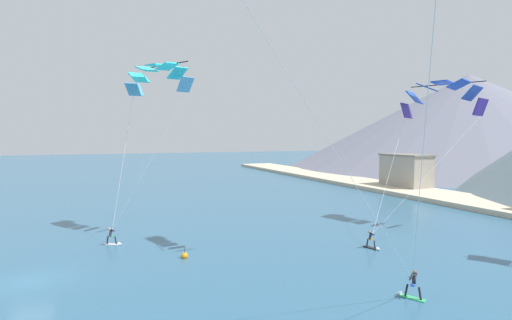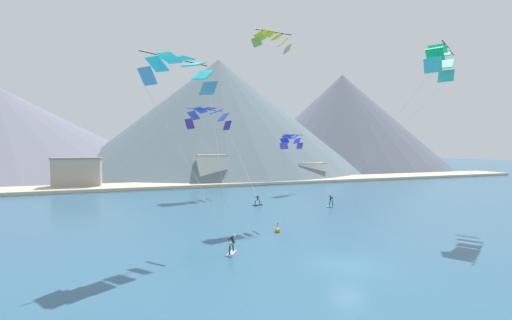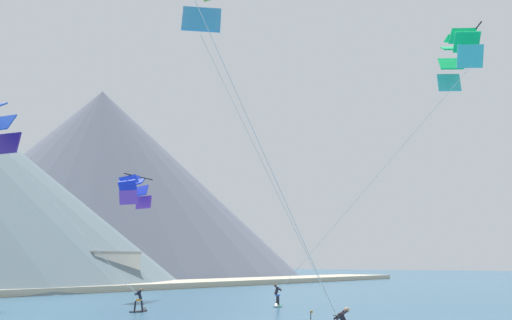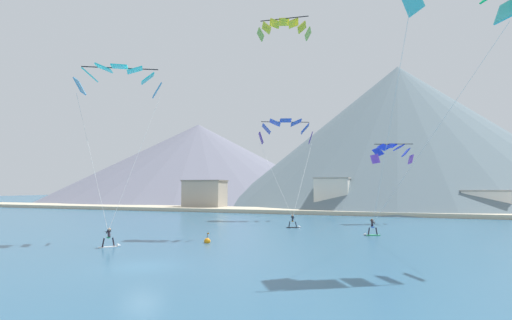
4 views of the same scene
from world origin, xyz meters
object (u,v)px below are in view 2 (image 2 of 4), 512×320
Objects in this scene: parafoil_kite_distant_high_outer at (291,140)px; parafoil_kite_distant_low_drift at (272,39)px; parafoil_kite_near_trail at (181,70)px; parafoil_kite_mid_center at (209,116)px; kitesurfer_near_lead at (330,203)px; kitesurfer_near_trail at (233,247)px; kitesurfer_mid_center at (259,202)px; race_marker_buoy at (277,231)px; parafoil_kite_near_lead at (440,60)px.

parafoil_kite_distant_low_drift is (-10.78, -16.38, 13.13)m from parafoil_kite_distant_high_outer.
parafoil_kite_near_trail is 37.20m from parafoil_kite_distant_high_outer.
parafoil_kite_distant_low_drift reaches higher than parafoil_kite_near_trail.
parafoil_kite_mid_center is (8.47, 28.43, -1.60)m from parafoil_kite_near_trail.
kitesurfer_near_lead is 1.05× the size of kitesurfer_near_trail.
parafoil_kite_mid_center is (-13.95, 17.38, 13.48)m from kitesurfer_near_lead.
parafoil_kite_distant_low_drift reaches higher than parafoil_kite_distant_high_outer.
race_marker_buoy is at bearing -103.52° from kitesurfer_mid_center.
kitesurfer_near_lead is 22.90m from parafoil_kite_near_lead.
parafoil_kite_distant_high_outer is at bearing 61.84° from race_marker_buoy.
race_marker_buoy is at bearing 177.32° from parafoil_kite_near_lead.
kitesurfer_mid_center is (9.82, 20.36, -0.04)m from kitesurfer_near_trail.
kitesurfer_near_lead reaches higher than kitesurfer_mid_center.
parafoil_kite_distant_high_outer reaches higher than kitesurfer_near_trail.
parafoil_kite_distant_low_drift is (13.37, 11.33, 7.37)m from parafoil_kite_near_trail.
parafoil_kite_distant_low_drift is (-9.05, 0.27, 22.45)m from kitesurfer_near_lead.
race_marker_buoy is (-3.70, -15.39, -0.28)m from kitesurfer_mid_center.
parafoil_kite_near_lead is 18.43× the size of race_marker_buoy.
parafoil_kite_mid_center is (-4.77, 12.65, 13.56)m from kitesurfer_mid_center.
parafoil_kite_mid_center reaches higher than kitesurfer_mid_center.
kitesurfer_mid_center is (-9.19, 4.73, -0.08)m from kitesurfer_near_lead.
parafoil_kite_distant_high_outer is 0.94× the size of parafoil_kite_distant_low_drift.
parafoil_kite_mid_center is 16.24m from parafoil_kite_distant_high_outer.
kitesurfer_near_trail is at bearing -122.72° from parafoil_kite_distant_high_outer.
kitesurfer_near_trail is 36.03m from parafoil_kite_mid_center.
kitesurfer_near_trail is 0.11× the size of parafoil_kite_near_trail.
kitesurfer_mid_center is at bearing 50.03° from parafoil_kite_near_trail.
kitesurfer_near_trail is at bearing -98.70° from parafoil_kite_mid_center.
parafoil_kite_near_trail is at bearing -106.58° from parafoil_kite_mid_center.
parafoil_kite_distant_low_drift is 5.97× the size of race_marker_buoy.
kitesurfer_near_trail is 39.49m from parafoil_kite_distant_high_outer.
parafoil_kite_near_trail is at bearing -131.08° from parafoil_kite_distant_high_outer.
parafoil_kite_near_lead is at bearing -78.75° from parafoil_kite_distant_high_outer.
kitesurfer_near_trail is at bearing -140.91° from race_marker_buoy.
kitesurfer_near_trail is 0.09× the size of parafoil_kite_near_lead.
parafoil_kite_near_lead reaches higher than kitesurfer_near_lead.
kitesurfer_near_trail is 22.60m from kitesurfer_mid_center.
parafoil_kite_distant_low_drift is at bearing -123.36° from parafoil_kite_distant_high_outer.
kitesurfer_near_lead is 0.30× the size of parafoil_kite_distant_high_outer.
kitesurfer_near_lead is 26.04m from parafoil_kite_mid_center.
parafoil_kite_distant_low_drift reaches higher than kitesurfer_near_lead.
parafoil_kite_near_trail is (-3.41, 4.58, 15.12)m from kitesurfer_near_trail.
kitesurfer_near_lead is 16.73m from race_marker_buoy.
parafoil_kite_distant_high_outer is (1.73, 16.65, 9.31)m from kitesurfer_near_lead.
parafoil_kite_near_trail is 15.16× the size of race_marker_buoy.
parafoil_kite_distant_high_outer is at bearing 48.92° from parafoil_kite_near_trail.
parafoil_kite_distant_high_outer is at bearing 47.50° from kitesurfer_mid_center.
kitesurfer_near_trail is 29.29m from parafoil_kite_distant_low_drift.
kitesurfer_mid_center is at bearing 64.26° from kitesurfer_near_trail.
parafoil_kite_distant_high_outer is (10.92, 11.92, 9.40)m from kitesurfer_mid_center.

